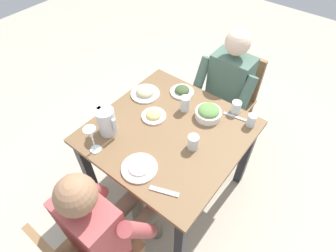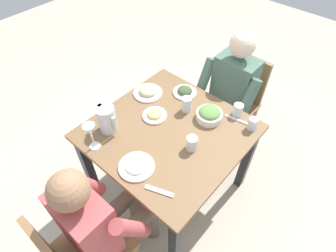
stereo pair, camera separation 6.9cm
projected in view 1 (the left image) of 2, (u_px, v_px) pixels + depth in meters
name	position (u px, v px, depth m)	size (l,w,h in m)	color
ground_plane	(169.00, 187.00, 2.38)	(8.00, 8.00, 0.00)	#B7AD99
dining_table	(169.00, 141.00, 1.92)	(0.97, 0.97, 0.74)	brown
chair_far	(232.00, 95.00, 2.47)	(0.40, 0.40, 0.85)	olive
diner_near	(108.00, 221.00, 1.53)	(0.48, 0.53, 1.15)	#B24C4C
diner_far	(223.00, 94.00, 2.26)	(0.48, 0.53, 1.15)	#4C6B5B
water_pitcher	(107.00, 122.00, 1.76)	(0.16, 0.12, 0.19)	silver
salad_bowl	(208.00, 113.00, 1.89)	(0.18, 0.18, 0.09)	white
plate_dolmas	(182.00, 91.00, 2.08)	(0.18, 0.18, 0.05)	white
plate_yoghurt	(139.00, 167.00, 1.62)	(0.22, 0.22, 0.04)	white
plate_fries	(154.00, 115.00, 1.91)	(0.17, 0.17, 0.05)	white
plate_beans	(145.00, 92.00, 2.07)	(0.22, 0.22, 0.06)	white
water_glass_near_right	(185.00, 104.00, 1.93)	(0.07, 0.07, 0.11)	silver
water_glass_center	(251.00, 120.00, 1.84)	(0.06, 0.06, 0.09)	silver
water_glass_far_left	(236.00, 107.00, 1.92)	(0.07, 0.07, 0.09)	silver
water_glass_by_pitcher	(193.00, 142.00, 1.70)	(0.07, 0.07, 0.10)	silver
wine_glass	(91.00, 135.00, 1.62)	(0.08, 0.08, 0.20)	silver
fork_near	(164.00, 191.00, 1.53)	(0.17, 0.03, 0.01)	silver
knife_near	(236.00, 117.00, 1.91)	(0.18, 0.02, 0.01)	silver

